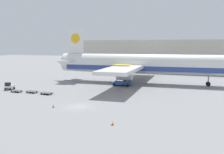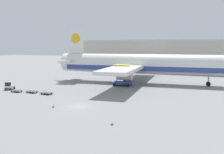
% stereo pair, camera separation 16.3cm
% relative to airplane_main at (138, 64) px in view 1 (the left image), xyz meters
% --- Properties ---
extents(ground_plane, '(400.00, 400.00, 0.00)m').
position_rel_airplane_main_xyz_m(ground_plane, '(-2.55, -33.43, -5.84)').
color(ground_plane, gray).
extents(terminal_building, '(90.00, 18.20, 14.00)m').
position_rel_airplane_main_xyz_m(terminal_building, '(7.03, 41.53, 1.15)').
color(terminal_building, '#BCB7A8').
rests_on(terminal_building, ground_plane).
extents(airplane_main, '(58.09, 48.45, 17.00)m').
position_rel_airplane_main_xyz_m(airplane_main, '(0.00, 0.00, 0.00)').
color(airplane_main, white).
rests_on(airplane_main, ground_plane).
extents(scissor_lift_loader, '(5.40, 3.70, 6.18)m').
position_rel_airplane_main_xyz_m(scissor_lift_loader, '(-2.87, -6.77, -3.54)').
color(scissor_lift_loader, '#284C99').
rests_on(scissor_lift_loader, ground_plane).
extents(baggage_tug_mid, '(1.70, 2.49, 2.00)m').
position_rel_airplane_main_xyz_m(baggage_tug_mid, '(-28.64, -23.92, -4.96)').
color(baggage_tug_mid, silver).
rests_on(baggage_tug_mid, ground_plane).
extents(baggage_dolly_lead, '(3.75, 1.71, 0.48)m').
position_rel_airplane_main_xyz_m(baggage_dolly_lead, '(-24.42, -25.94, -5.45)').
color(baggage_dolly_lead, '#56565B').
rests_on(baggage_dolly_lead, ground_plane).
extents(baggage_dolly_second, '(3.75, 1.71, 0.48)m').
position_rel_airplane_main_xyz_m(baggage_dolly_second, '(-20.18, -25.31, -5.45)').
color(baggage_dolly_second, '#56565B').
rests_on(baggage_dolly_second, ground_plane).
extents(baggage_dolly_third, '(3.75, 1.71, 0.48)m').
position_rel_airplane_main_xyz_m(baggage_dolly_third, '(-15.62, -25.67, -5.45)').
color(baggage_dolly_third, '#56565B').
rests_on(baggage_dolly_third, ground_plane).
extents(traffic_cone_near, '(0.40, 0.40, 0.57)m').
position_rel_airplane_main_xyz_m(traffic_cone_near, '(7.51, -41.45, -5.56)').
color(traffic_cone_near, black).
rests_on(traffic_cone_near, ground_plane).
extents(traffic_cone_far, '(0.40, 0.40, 0.64)m').
position_rel_airplane_main_xyz_m(traffic_cone_far, '(-6.77, -35.69, -5.53)').
color(traffic_cone_far, black).
rests_on(traffic_cone_far, ground_plane).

